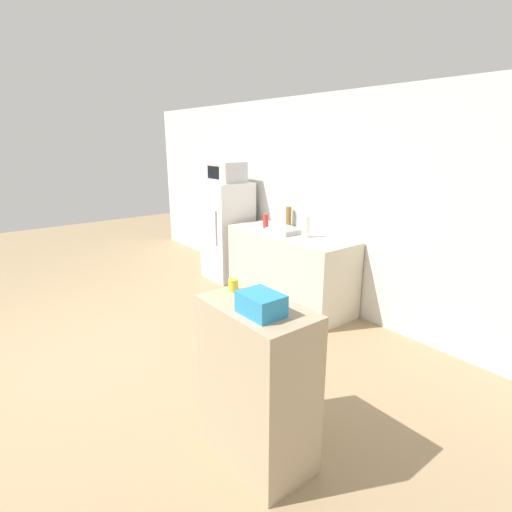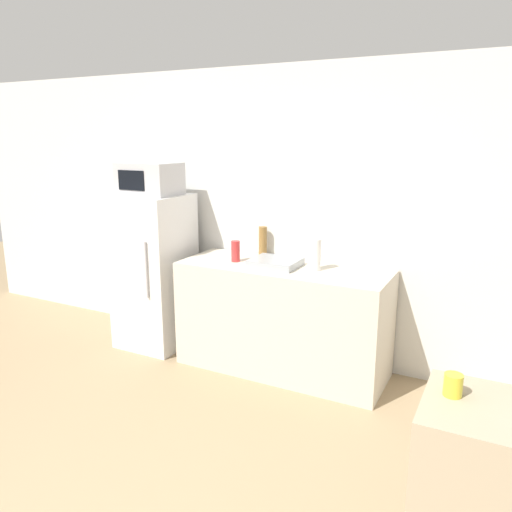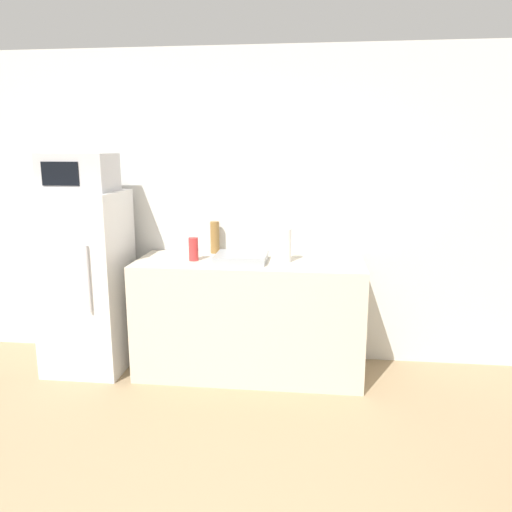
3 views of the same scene
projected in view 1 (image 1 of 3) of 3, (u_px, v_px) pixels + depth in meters
The scene contains 12 objects.
ground_plane at pixel (69, 368), 3.75m from camera, with size 14.00×14.00×0.00m, color #9E8460.
wall_back at pixel (307, 201), 5.22m from camera, with size 8.00×0.06×2.60m, color silver.
refrigerator at pixel (228, 231), 6.06m from camera, with size 0.62×0.64×1.47m.
microwave at pixel (226, 172), 5.82m from camera, with size 0.53×0.39×0.29m.
counter at pixel (289, 268), 5.16m from camera, with size 1.79×0.67×0.93m, color beige.
sink_basin at pixel (285, 230), 5.05m from camera, with size 0.40×0.33×0.06m, color #9EA3A8.
bottle_tall at pixel (288, 217), 5.40m from camera, with size 0.08×0.08×0.27m, color olive.
bottle_short at pixel (266, 221), 5.31m from camera, with size 0.08×0.08×0.18m, color red.
shelf_cabinet at pixel (257, 383), 2.59m from camera, with size 0.77×0.44×1.09m, color tan.
basket at pixel (261, 304), 2.29m from camera, with size 0.26×0.19×0.13m, color #2D8EC6.
jar at pixel (233, 285), 2.66m from camera, with size 0.07×0.07×0.08m, color yellow.
paper_towel_roll at pixel (306, 227), 4.79m from camera, with size 0.10×0.10×0.26m, color white.
Camera 1 is at (3.69, -0.65, 2.06)m, focal length 28.00 mm.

